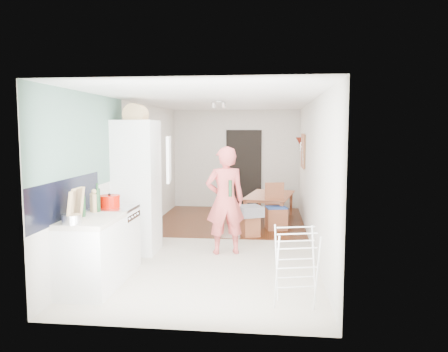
% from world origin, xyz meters
% --- Properties ---
extents(room_shell, '(3.20, 7.00, 2.50)m').
position_xyz_m(room_shell, '(0.00, 0.00, 1.25)').
color(room_shell, silver).
rests_on(room_shell, ground).
extents(floor, '(3.20, 7.00, 0.01)m').
position_xyz_m(floor, '(0.00, 0.00, 0.00)').
color(floor, beige).
rests_on(floor, ground).
extents(wood_floor_overlay, '(3.20, 3.30, 0.01)m').
position_xyz_m(wood_floor_overlay, '(0.00, 1.85, 0.01)').
color(wood_floor_overlay, '#531E0D').
rests_on(wood_floor_overlay, room_shell).
extents(sage_wall_panel, '(0.02, 3.00, 1.30)m').
position_xyz_m(sage_wall_panel, '(-1.59, -2.00, 1.85)').
color(sage_wall_panel, slate).
rests_on(sage_wall_panel, room_shell).
extents(tile_splashback, '(0.02, 1.90, 0.50)m').
position_xyz_m(tile_splashback, '(-1.59, -2.55, 1.15)').
color(tile_splashback, black).
rests_on(tile_splashback, room_shell).
extents(doorway_recess, '(0.90, 0.04, 2.00)m').
position_xyz_m(doorway_recess, '(0.20, 3.48, 1.00)').
color(doorway_recess, black).
rests_on(doorway_recess, room_shell).
extents(base_cabinet, '(0.60, 0.90, 0.86)m').
position_xyz_m(base_cabinet, '(-1.30, -2.55, 0.43)').
color(base_cabinet, white).
rests_on(base_cabinet, room_shell).
extents(worktop, '(0.62, 0.92, 0.06)m').
position_xyz_m(worktop, '(-1.30, -2.55, 0.89)').
color(worktop, beige).
rests_on(worktop, room_shell).
extents(range_cooker, '(0.60, 0.60, 0.88)m').
position_xyz_m(range_cooker, '(-1.30, -1.80, 0.44)').
color(range_cooker, white).
rests_on(range_cooker, room_shell).
extents(cooker_top, '(0.60, 0.60, 0.04)m').
position_xyz_m(cooker_top, '(-1.30, -1.80, 0.90)').
color(cooker_top, silver).
rests_on(cooker_top, room_shell).
extents(fridge_housing, '(0.66, 0.66, 2.15)m').
position_xyz_m(fridge_housing, '(-1.27, -0.78, 1.07)').
color(fridge_housing, white).
rests_on(fridge_housing, room_shell).
extents(fridge_door, '(0.14, 0.56, 0.70)m').
position_xyz_m(fridge_door, '(-0.66, -1.08, 1.55)').
color(fridge_door, white).
rests_on(fridge_door, room_shell).
extents(fridge_interior, '(0.02, 0.52, 0.66)m').
position_xyz_m(fridge_interior, '(-0.96, -0.78, 1.55)').
color(fridge_interior, white).
rests_on(fridge_interior, room_shell).
extents(pinboard, '(0.03, 0.90, 0.70)m').
position_xyz_m(pinboard, '(1.58, 1.90, 1.55)').
color(pinboard, tan).
rests_on(pinboard, room_shell).
extents(pinboard_frame, '(0.00, 0.94, 0.74)m').
position_xyz_m(pinboard_frame, '(1.57, 1.90, 1.55)').
color(pinboard_frame, '#AB5E3B').
rests_on(pinboard_frame, room_shell).
extents(wall_sconce, '(0.18, 0.18, 0.16)m').
position_xyz_m(wall_sconce, '(1.54, 2.55, 1.75)').
color(wall_sconce, maroon).
rests_on(wall_sconce, room_shell).
extents(person, '(0.86, 0.68, 2.05)m').
position_xyz_m(person, '(0.17, -0.72, 1.03)').
color(person, '#D85453').
rests_on(person, floor).
extents(dining_table, '(1.01, 1.51, 0.49)m').
position_xyz_m(dining_table, '(0.91, 1.95, 0.25)').
color(dining_table, '#AB5E3B').
rests_on(dining_table, floor).
extents(dining_chair, '(0.46, 0.46, 0.93)m').
position_xyz_m(dining_chair, '(1.01, 1.07, 0.47)').
color(dining_chair, '#AB5E3B').
rests_on(dining_chair, floor).
extents(stool, '(0.39, 0.39, 0.40)m').
position_xyz_m(stool, '(0.52, 0.44, 0.20)').
color(stool, '#AB5E3B').
rests_on(stool, floor).
extents(grey_drape, '(0.58, 0.58, 0.19)m').
position_xyz_m(grey_drape, '(0.51, 0.41, 0.49)').
color(grey_drape, gray).
rests_on(grey_drape, stool).
extents(drying_rack, '(0.54, 0.51, 0.89)m').
position_xyz_m(drying_rack, '(1.20, -2.74, 0.45)').
color(drying_rack, white).
rests_on(drying_rack, floor).
extents(bread_bin, '(0.43, 0.41, 0.19)m').
position_xyz_m(bread_bin, '(-1.24, -0.83, 2.24)').
color(bread_bin, tan).
rests_on(bread_bin, fridge_housing).
extents(red_casserole, '(0.34, 0.34, 0.17)m').
position_xyz_m(red_casserole, '(-1.33, -1.81, 1.01)').
color(red_casserole, red).
rests_on(red_casserole, cooker_top).
extents(steel_pan, '(0.22, 0.22, 0.11)m').
position_xyz_m(steel_pan, '(-1.37, -2.91, 0.97)').
color(steel_pan, silver).
rests_on(steel_pan, worktop).
extents(held_bottle, '(0.06, 0.06, 0.26)m').
position_xyz_m(held_bottle, '(0.27, -0.91, 1.09)').
color(held_bottle, '#1B4020').
rests_on(held_bottle, person).
extents(bottle_a, '(0.07, 0.07, 0.26)m').
position_xyz_m(bottle_a, '(-1.42, -2.48, 1.05)').
color(bottle_a, '#1B4020').
rests_on(bottle_a, worktop).
extents(bottle_b, '(0.08, 0.08, 0.31)m').
position_xyz_m(bottle_b, '(-1.37, -2.14, 1.07)').
color(bottle_b, '#1B4020').
rests_on(bottle_b, worktop).
extents(bottle_c, '(0.10, 0.10, 0.22)m').
position_xyz_m(bottle_c, '(-1.46, -2.61, 1.03)').
color(bottle_c, silver).
rests_on(bottle_c, worktop).
extents(pepper_mill_front, '(0.08, 0.08, 0.24)m').
position_xyz_m(pepper_mill_front, '(-1.40, -2.19, 1.04)').
color(pepper_mill_front, tan).
rests_on(pepper_mill_front, worktop).
extents(pepper_mill_back, '(0.05, 0.05, 0.20)m').
position_xyz_m(pepper_mill_back, '(-1.44, -2.16, 1.02)').
color(pepper_mill_back, tan).
rests_on(pepper_mill_back, worktop).
extents(chopping_boards, '(0.10, 0.30, 0.41)m').
position_xyz_m(chopping_boards, '(-1.36, -2.82, 1.12)').
color(chopping_boards, tan).
rests_on(chopping_boards, worktop).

